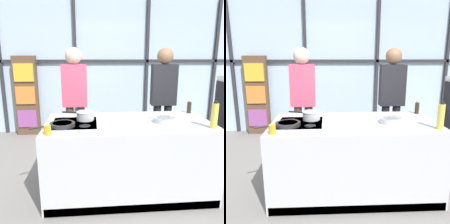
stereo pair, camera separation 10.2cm
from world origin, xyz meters
The scene contains 13 objects.
ground_plane centered at (0.00, 0.00, 0.00)m, with size 18.00×18.00×0.00m, color gray.
back_window_wall centered at (0.00, 2.49, 1.40)m, with size 6.40×0.10×2.80m.
bookshelf centered at (-1.80, 2.31, 0.83)m, with size 0.46×0.19×1.65m.
demo_island centered at (0.00, 0.00, 0.45)m, with size 1.97×0.99×0.89m.
spectator_far_left centered at (-0.70, 0.94, 1.05)m, with size 0.38×0.25×1.78m.
spectator_center_left centered at (0.70, 0.94, 1.04)m, with size 0.39×0.25×1.78m.
frying_pan centered at (-0.78, -0.13, 0.91)m, with size 0.47×0.31×0.04m.
saucepan centered at (-0.53, 0.13, 0.95)m, with size 0.40×0.22×0.11m.
white_plate centered at (0.40, 0.17, 0.90)m, with size 0.22×0.22×0.01m, color white.
mixing_bowl centered at (0.43, -0.07, 0.92)m, with size 0.26×0.26×0.06m.
oil_bottle centered at (0.89, -0.33, 1.03)m, with size 0.07×0.07×0.30m.
pepper_grinder centered at (0.90, 0.37, 0.97)m, with size 0.06×0.06×0.18m.
juice_glass_near centered at (-0.89, -0.40, 0.94)m, with size 0.07×0.07×0.10m, color orange.
Camera 2 is at (-0.33, -2.72, 1.68)m, focal length 38.00 mm.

